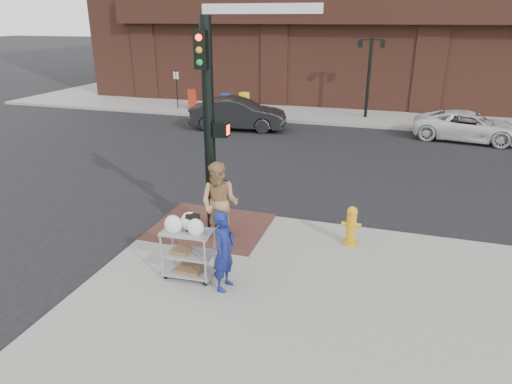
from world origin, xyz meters
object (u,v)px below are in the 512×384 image
(woman_blue, at_px, (224,251))
(sedan_dark, at_px, (238,114))
(lamp_post, at_px, (369,69))
(minivan_white, at_px, (468,126))
(traffic_signal_pole, at_px, (209,123))
(pedestrian_tan, at_px, (220,203))
(fire_hydrant, at_px, (351,225))
(utility_cart, at_px, (188,249))

(woman_blue, xyz_separation_m, sedan_dark, (-4.45, 13.46, -0.20))
(lamp_post, xyz_separation_m, woman_blue, (-1.26, -17.59, -1.66))
(sedan_dark, xyz_separation_m, minivan_white, (10.36, 0.98, -0.12))
(traffic_signal_pole, xyz_separation_m, sedan_dark, (-3.24, 11.09, -2.08))
(pedestrian_tan, xyz_separation_m, sedan_dark, (-3.64, 11.62, -0.36))
(lamp_post, relative_size, fire_hydrant, 4.23)
(minivan_white, bearing_deg, lamp_post, 63.68)
(sedan_dark, bearing_deg, traffic_signal_pole, -170.93)
(traffic_signal_pole, distance_m, minivan_white, 14.19)
(traffic_signal_pole, height_order, pedestrian_tan, traffic_signal_pole)
(woman_blue, relative_size, pedestrian_tan, 0.84)
(traffic_signal_pole, relative_size, minivan_white, 1.09)
(minivan_white, xyz_separation_m, fire_hydrant, (-3.79, -11.86, -0.00))
(pedestrian_tan, relative_size, sedan_dark, 0.42)
(pedestrian_tan, xyz_separation_m, minivan_white, (6.72, 12.60, -0.48))
(minivan_white, distance_m, fire_hydrant, 12.45)
(sedan_dark, relative_size, fire_hydrant, 4.83)
(traffic_signal_pole, bearing_deg, lamp_post, 80.76)
(lamp_post, distance_m, minivan_white, 5.96)
(sedan_dark, bearing_deg, lamp_post, -61.29)
(traffic_signal_pole, xyz_separation_m, utility_cart, (0.39, -2.21, -2.05))
(woman_blue, xyz_separation_m, fire_hydrant, (2.12, 2.57, -0.32))
(lamp_post, height_order, minivan_white, lamp_post)
(lamp_post, bearing_deg, woman_blue, -94.09)
(minivan_white, bearing_deg, utility_cart, 162.61)
(traffic_signal_pole, relative_size, pedestrian_tan, 2.60)
(lamp_post, bearing_deg, traffic_signal_pole, -99.24)
(fire_hydrant, bearing_deg, utility_cart, -140.64)
(woman_blue, height_order, utility_cart, woman_blue)
(sedan_dark, height_order, minivan_white, sedan_dark)
(minivan_white, bearing_deg, pedestrian_tan, 159.80)
(lamp_post, distance_m, woman_blue, 17.72)
(fire_hydrant, bearing_deg, pedestrian_tan, -165.83)
(lamp_post, distance_m, fire_hydrant, 15.18)
(traffic_signal_pole, relative_size, woman_blue, 3.10)
(sedan_dark, bearing_deg, fire_hydrant, -156.05)
(utility_cart, bearing_deg, lamp_post, 83.17)
(lamp_post, xyz_separation_m, sedan_dark, (-5.71, -4.14, -1.87))
(lamp_post, xyz_separation_m, traffic_signal_pole, (-2.48, -15.23, 0.21))
(lamp_post, relative_size, minivan_white, 0.88)
(woman_blue, bearing_deg, minivan_white, -15.78)
(pedestrian_tan, bearing_deg, utility_cart, -88.20)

